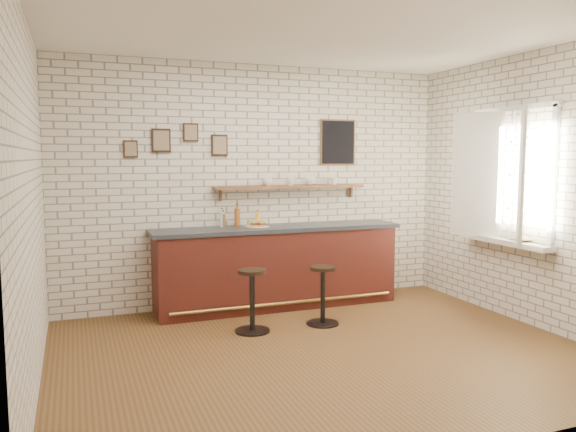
{
  "coord_description": "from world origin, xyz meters",
  "views": [
    {
      "loc": [
        -2.19,
        -4.75,
        1.86
      ],
      "look_at": [
        -0.02,
        0.9,
        1.22
      ],
      "focal_mm": 35.0,
      "sensor_mm": 36.0,
      "label": 1
    }
  ],
  "objects_px": {
    "condiment_bottle_yellow": "(258,219)",
    "shelf_cup_c": "(310,181)",
    "bitters_bottle_white": "(222,219)",
    "shelf_cup_a": "(268,182)",
    "bar_counter": "(278,266)",
    "book_upper": "(516,239)",
    "bitters_bottle_brown": "(223,220)",
    "bar_stool_right": "(323,293)",
    "shelf_cup_d": "(334,181)",
    "ciabatta_sandwich": "(258,223)",
    "bitters_bottle_amber": "(237,217)",
    "shelf_cup_b": "(291,181)",
    "book_lower": "(515,240)",
    "bar_stool_left": "(252,299)",
    "sandwich_plate": "(257,226)"
  },
  "relations": [
    {
      "from": "condiment_bottle_yellow",
      "to": "shelf_cup_c",
      "type": "xyz_separation_m",
      "value": [
        0.72,
        0.03,
        0.46
      ]
    },
    {
      "from": "bitters_bottle_white",
      "to": "shelf_cup_c",
      "type": "relative_size",
      "value": 1.76
    },
    {
      "from": "condiment_bottle_yellow",
      "to": "shelf_cup_a",
      "type": "relative_size",
      "value": 1.56
    },
    {
      "from": "bar_counter",
      "to": "book_upper",
      "type": "bearing_deg",
      "value": -35.76
    },
    {
      "from": "bar_counter",
      "to": "bitters_bottle_brown",
      "type": "height_order",
      "value": "bitters_bottle_brown"
    },
    {
      "from": "bar_stool_right",
      "to": "shelf_cup_d",
      "type": "distance_m",
      "value": 1.74
    },
    {
      "from": "ciabatta_sandwich",
      "to": "bitters_bottle_amber",
      "type": "xyz_separation_m",
      "value": [
        -0.22,
        0.15,
        0.07
      ]
    },
    {
      "from": "ciabatta_sandwich",
      "to": "shelf_cup_b",
      "type": "bearing_deg",
      "value": 20.06
    },
    {
      "from": "condiment_bottle_yellow",
      "to": "shelf_cup_a",
      "type": "height_order",
      "value": "shelf_cup_a"
    },
    {
      "from": "condiment_bottle_yellow",
      "to": "ciabatta_sandwich",
      "type": "bearing_deg",
      "value": -106.88
    },
    {
      "from": "shelf_cup_b",
      "to": "shelf_cup_c",
      "type": "distance_m",
      "value": 0.27
    },
    {
      "from": "book_upper",
      "to": "book_lower",
      "type": "bearing_deg",
      "value": 122.5
    },
    {
      "from": "shelf_cup_a",
      "to": "bar_stool_left",
      "type": "bearing_deg",
      "value": -140.37
    },
    {
      "from": "bar_stool_right",
      "to": "book_lower",
      "type": "bearing_deg",
      "value": -19.17
    },
    {
      "from": "ciabatta_sandwich",
      "to": "bar_stool_left",
      "type": "bearing_deg",
      "value": -111.97
    },
    {
      "from": "sandwich_plate",
      "to": "bitters_bottle_brown",
      "type": "bearing_deg",
      "value": 158.42
    },
    {
      "from": "shelf_cup_c",
      "to": "sandwich_plate",
      "type": "bearing_deg",
      "value": 115.98
    },
    {
      "from": "ciabatta_sandwich",
      "to": "book_upper",
      "type": "xyz_separation_m",
      "value": [
        2.48,
        -1.62,
        -0.1
      ]
    },
    {
      "from": "bitters_bottle_amber",
      "to": "condiment_bottle_yellow",
      "type": "xyz_separation_m",
      "value": [
        0.27,
        -0.0,
        -0.03
      ]
    },
    {
      "from": "bitters_bottle_amber",
      "to": "book_lower",
      "type": "xyz_separation_m",
      "value": [
        2.7,
        -1.76,
        -0.18
      ]
    },
    {
      "from": "bitters_bottle_white",
      "to": "bar_stool_left",
      "type": "relative_size",
      "value": 0.34
    },
    {
      "from": "condiment_bottle_yellow",
      "to": "bar_stool_right",
      "type": "height_order",
      "value": "condiment_bottle_yellow"
    },
    {
      "from": "bar_counter",
      "to": "shelf_cup_c",
      "type": "distance_m",
      "value": 1.19
    },
    {
      "from": "bar_counter",
      "to": "shelf_cup_d",
      "type": "relative_size",
      "value": 31.39
    },
    {
      "from": "bitters_bottle_amber",
      "to": "book_upper",
      "type": "distance_m",
      "value": 3.23
    },
    {
      "from": "bar_stool_left",
      "to": "bar_stool_right",
      "type": "xyz_separation_m",
      "value": [
        0.82,
        -0.02,
        -0.01
      ]
    },
    {
      "from": "bitters_bottle_white",
      "to": "shelf_cup_c",
      "type": "bearing_deg",
      "value": 1.36
    },
    {
      "from": "shelf_cup_c",
      "to": "book_upper",
      "type": "relative_size",
      "value": 0.61
    },
    {
      "from": "shelf_cup_a",
      "to": "condiment_bottle_yellow",
      "type": "bearing_deg",
      "value": 167.92
    },
    {
      "from": "ciabatta_sandwich",
      "to": "shelf_cup_d",
      "type": "bearing_deg",
      "value": 9.38
    },
    {
      "from": "shelf_cup_d",
      "to": "book_upper",
      "type": "xyz_separation_m",
      "value": [
        1.38,
        -1.81,
        -0.59
      ]
    },
    {
      "from": "bar_stool_left",
      "to": "shelf_cup_d",
      "type": "bearing_deg",
      "value": 36.2
    },
    {
      "from": "shelf_cup_a",
      "to": "book_lower",
      "type": "relative_size",
      "value": 0.59
    },
    {
      "from": "shelf_cup_a",
      "to": "shelf_cup_d",
      "type": "bearing_deg",
      "value": -23.38
    },
    {
      "from": "bitters_bottle_amber",
      "to": "book_lower",
      "type": "bearing_deg",
      "value": -33.14
    },
    {
      "from": "bitters_bottle_brown",
      "to": "book_lower",
      "type": "height_order",
      "value": "bitters_bottle_brown"
    },
    {
      "from": "shelf_cup_a",
      "to": "shelf_cup_b",
      "type": "relative_size",
      "value": 1.17
    },
    {
      "from": "bitters_bottle_brown",
      "to": "book_upper",
      "type": "height_order",
      "value": "bitters_bottle_brown"
    },
    {
      "from": "book_lower",
      "to": "book_upper",
      "type": "xyz_separation_m",
      "value": [
        0.0,
        -0.02,
        0.02
      ]
    },
    {
      "from": "shelf_cup_b",
      "to": "shelf_cup_a",
      "type": "bearing_deg",
      "value": 144.82
    },
    {
      "from": "sandwich_plate",
      "to": "book_upper",
      "type": "relative_size",
      "value": 1.31
    },
    {
      "from": "bitters_bottle_brown",
      "to": "book_upper",
      "type": "relative_size",
      "value": 0.97
    },
    {
      "from": "ciabatta_sandwich",
      "to": "bitters_bottle_white",
      "type": "distance_m",
      "value": 0.44
    },
    {
      "from": "book_lower",
      "to": "bar_counter",
      "type": "bearing_deg",
      "value": 144.4
    },
    {
      "from": "book_lower",
      "to": "bar_stool_left",
      "type": "bearing_deg",
      "value": 165.58
    },
    {
      "from": "bar_stool_right",
      "to": "bitters_bottle_amber",
      "type": "bearing_deg",
      "value": 122.67
    },
    {
      "from": "ciabatta_sandwich",
      "to": "book_lower",
      "type": "xyz_separation_m",
      "value": [
        2.48,
        -1.61,
        -0.11
      ]
    },
    {
      "from": "bitters_bottle_amber",
      "to": "bitters_bottle_brown",
      "type": "bearing_deg",
      "value": -180.0
    },
    {
      "from": "bitters_bottle_white",
      "to": "condiment_bottle_yellow",
      "type": "relative_size",
      "value": 1.21
    },
    {
      "from": "shelf_cup_c",
      "to": "shelf_cup_d",
      "type": "relative_size",
      "value": 1.33
    }
  ]
}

